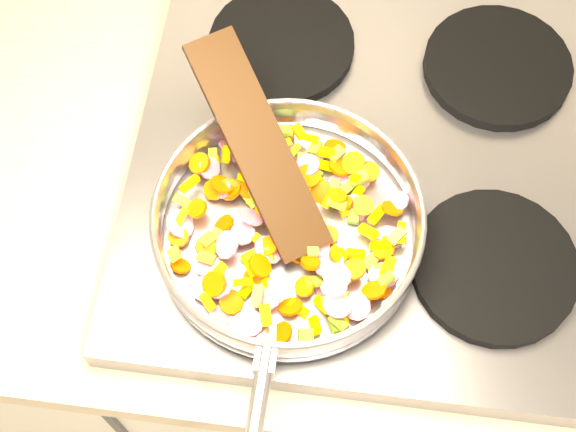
# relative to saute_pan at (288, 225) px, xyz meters

# --- Properties ---
(cooktop) EXTENTS (0.60, 0.60, 0.04)m
(cooktop) POSITION_rel_saute_pan_xyz_m (0.10, 0.14, -0.07)
(cooktop) COLOR #939399
(cooktop) RESTS_ON counter_top
(grate_fl) EXTENTS (0.19, 0.19, 0.02)m
(grate_fl) POSITION_rel_saute_pan_xyz_m (-0.04, -0.00, -0.04)
(grate_fl) COLOR black
(grate_fl) RESTS_ON cooktop
(grate_fr) EXTENTS (0.19, 0.19, 0.02)m
(grate_fr) POSITION_rel_saute_pan_xyz_m (0.24, -0.00, -0.04)
(grate_fr) COLOR black
(grate_fr) RESTS_ON cooktop
(grate_bl) EXTENTS (0.19, 0.19, 0.02)m
(grate_bl) POSITION_rel_saute_pan_xyz_m (-0.04, 0.28, -0.04)
(grate_bl) COLOR black
(grate_bl) RESTS_ON cooktop
(grate_br) EXTENTS (0.19, 0.19, 0.02)m
(grate_br) POSITION_rel_saute_pan_xyz_m (0.24, 0.28, -0.04)
(grate_br) COLOR black
(grate_br) RESTS_ON cooktop
(saute_pan) EXTENTS (0.34, 0.51, 0.06)m
(saute_pan) POSITION_rel_saute_pan_xyz_m (0.00, 0.00, 0.00)
(saute_pan) COLOR #9E9EA5
(saute_pan) RESTS_ON grate_fl
(vegetable_heap) EXTENTS (0.28, 0.28, 0.05)m
(vegetable_heap) POSITION_rel_saute_pan_xyz_m (0.00, 0.01, -0.01)
(vegetable_heap) COLOR #77A728
(vegetable_heap) RESTS_ON saute_pan
(wooden_spatula) EXTENTS (0.19, 0.24, 0.11)m
(wooden_spatula) POSITION_rel_saute_pan_xyz_m (-0.04, 0.07, 0.04)
(wooden_spatula) COLOR black
(wooden_spatula) RESTS_ON saute_pan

